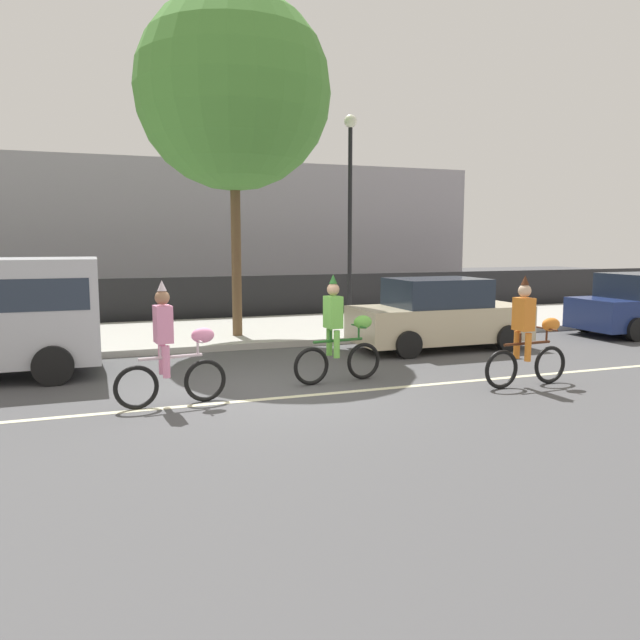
# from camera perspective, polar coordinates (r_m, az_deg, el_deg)

# --- Properties ---
(ground_plane) EXTENTS (80.00, 80.00, 0.00)m
(ground_plane) POSITION_cam_1_polar(r_m,az_deg,el_deg) (10.54, -4.40, -6.48)
(ground_plane) COLOR #4C4C4F
(road_centre_line) EXTENTS (36.00, 0.14, 0.01)m
(road_centre_line) POSITION_cam_1_polar(r_m,az_deg,el_deg) (10.07, -3.63, -7.11)
(road_centre_line) COLOR beige
(road_centre_line) RESTS_ON ground
(sidewalk_curb) EXTENTS (60.00, 5.00, 0.15)m
(sidewalk_curb) POSITION_cam_1_polar(r_m,az_deg,el_deg) (16.77, -10.37, -1.17)
(sidewalk_curb) COLOR #ADAAA3
(sidewalk_curb) RESTS_ON ground
(fence_line) EXTENTS (40.00, 0.08, 1.40)m
(fence_line) POSITION_cam_1_polar(r_m,az_deg,el_deg) (19.54, -11.83, 1.83)
(fence_line) COLOR black
(fence_line) RESTS_ON ground
(building_backdrop) EXTENTS (28.00, 8.00, 5.54)m
(building_backdrop) POSITION_cam_1_polar(r_m,az_deg,el_deg) (27.90, -17.28, 7.50)
(building_backdrop) COLOR #99939E
(building_backdrop) RESTS_ON ground
(parade_cyclist_pink) EXTENTS (1.72, 0.50, 1.92)m
(parade_cyclist_pink) POSITION_cam_1_polar(r_m,az_deg,el_deg) (9.71, -13.42, -2.78)
(parade_cyclist_pink) COLOR black
(parade_cyclist_pink) RESTS_ON ground
(parade_cyclist_lime) EXTENTS (1.72, 0.50, 1.92)m
(parade_cyclist_lime) POSITION_cam_1_polar(r_m,az_deg,el_deg) (11.01, 1.73, -1.41)
(parade_cyclist_lime) COLOR black
(parade_cyclist_lime) RESTS_ON ground
(parade_cyclist_orange) EXTENTS (1.72, 0.50, 1.92)m
(parade_cyclist_orange) POSITION_cam_1_polar(r_m,az_deg,el_deg) (11.28, 18.48, -1.58)
(parade_cyclist_orange) COLOR black
(parade_cyclist_orange) RESTS_ON ground
(parked_car_beige) EXTENTS (4.10, 1.92, 1.64)m
(parked_car_beige) POSITION_cam_1_polar(r_m,az_deg,el_deg) (14.71, 10.81, 0.42)
(parked_car_beige) COLOR beige
(parked_car_beige) RESTS_ON ground
(street_lamp_post) EXTENTS (0.36, 0.36, 5.86)m
(street_lamp_post) POSITION_cam_1_polar(r_m,az_deg,el_deg) (18.12, 2.76, 11.96)
(street_lamp_post) COLOR black
(street_lamp_post) RESTS_ON sidewalk_curb
(street_tree_near_lamp) EXTENTS (4.67, 4.67, 8.22)m
(street_tree_near_lamp) POSITION_cam_1_polar(r_m,az_deg,el_deg) (15.95, -7.92, 19.97)
(street_tree_near_lamp) COLOR brown
(street_tree_near_lamp) RESTS_ON sidewalk_curb
(pedestrian_onlooker) EXTENTS (0.32, 0.20, 1.62)m
(pedestrian_onlooker) POSITION_cam_1_polar(r_m,az_deg,el_deg) (15.78, -24.73, 1.19)
(pedestrian_onlooker) COLOR #33333D
(pedestrian_onlooker) RESTS_ON sidewalk_curb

